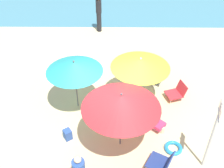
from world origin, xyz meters
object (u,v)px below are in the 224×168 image
at_px(umbrella_red, 121,101).
at_px(beach_chair_a, 162,162).
at_px(umbrella_yellow, 141,63).
at_px(beach_chair_b, 177,92).
at_px(person_c, 155,118).
at_px(umbrella_teal, 74,67).
at_px(swim_ring, 173,148).
at_px(person_a, 99,13).
at_px(beach_chair_c, 158,73).
at_px(warning_sign, 215,127).
at_px(beach_bag, 68,134).

bearing_deg(umbrella_red, beach_chair_a, -37.73).
distance_m(umbrella_yellow, beach_chair_b, 1.86).
relative_size(beach_chair_b, person_c, 0.86).
height_order(umbrella_teal, beach_chair_a, umbrella_teal).
bearing_deg(swim_ring, person_a, 108.75).
height_order(umbrella_red, beach_chair_c, umbrella_red).
xyz_separation_m(beach_chair_b, beach_chair_c, (-0.54, 0.95, 0.07)).
height_order(umbrella_red, person_a, umbrella_red).
bearing_deg(umbrella_red, warning_sign, -17.43).
distance_m(beach_chair_c, beach_bag, 4.06).
height_order(umbrella_teal, warning_sign, warning_sign).
bearing_deg(person_c, beach_chair_c, 123.31).
height_order(beach_chair_b, beach_chair_c, beach_chair_c).
xyz_separation_m(beach_chair_a, swim_ring, (0.42, 0.65, -0.22)).
relative_size(umbrella_teal, person_c, 2.10).
bearing_deg(warning_sign, beach_bag, -176.64).
xyz_separation_m(umbrella_red, warning_sign, (2.20, -0.69, -0.18)).
bearing_deg(person_c, swim_ring, -18.73).
bearing_deg(umbrella_teal, umbrella_red, -49.03).
height_order(beach_chair_c, person_c, person_c).
bearing_deg(beach_chair_a, umbrella_teal, -15.58).
relative_size(umbrella_red, beach_chair_a, 2.61).
height_order(beach_chair_a, beach_chair_b, beach_chair_b).
distance_m(warning_sign, beach_bag, 4.04).
height_order(umbrella_teal, beach_chair_c, umbrella_teal).
relative_size(person_c, beach_bag, 2.62).
distance_m(warning_sign, swim_ring, 1.65).
bearing_deg(umbrella_red, beach_bag, 173.09).
bearing_deg(warning_sign, beach_chair_b, 111.75).
distance_m(umbrella_yellow, person_c, 1.71).
relative_size(umbrella_teal, beach_chair_b, 2.45).
xyz_separation_m(beach_chair_a, warning_sign, (1.13, 0.14, 1.18)).
bearing_deg(beach_chair_c, umbrella_yellow, -9.18).
relative_size(warning_sign, beach_bag, 6.82).
relative_size(beach_chair_a, warning_sign, 0.36).
xyz_separation_m(umbrella_yellow, person_a, (-1.54, 5.11, -0.66)).
relative_size(beach_chair_a, beach_chair_c, 1.09).
relative_size(umbrella_yellow, beach_chair_b, 2.52).
height_order(umbrella_red, swim_ring, umbrella_red).
bearing_deg(umbrella_yellow, person_a, 106.81).
bearing_deg(umbrella_yellow, warning_sign, -58.03).
bearing_deg(warning_sign, person_a, 128.82).
bearing_deg(beach_chair_b, person_c, 38.07).
relative_size(beach_chair_b, warning_sign, 0.33).
distance_m(person_c, swim_ring, 1.02).
bearing_deg(umbrella_yellow, umbrella_teal, -172.85).
bearing_deg(person_a, swim_ring, -156.67).
bearing_deg(swim_ring, umbrella_yellow, 113.44).
distance_m(beach_chair_c, person_c, 2.35).
height_order(umbrella_teal, person_c, umbrella_teal).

